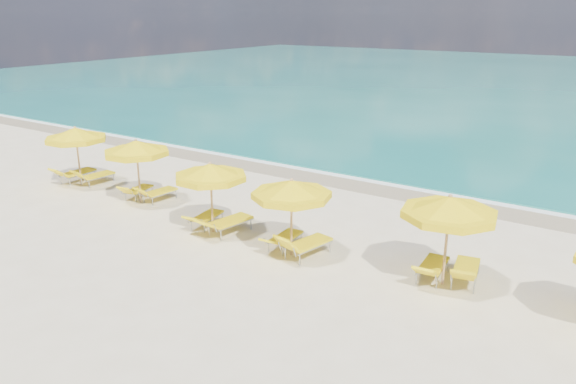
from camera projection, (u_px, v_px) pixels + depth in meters
The scene contains 20 objects.
ground_plane at pixel (262, 239), 18.31m from camera, with size 120.00×120.00×0.00m, color beige.
ocean at pixel (546, 85), 56.22m from camera, with size 120.00×80.00×0.30m, color #12665C.
wet_sand_band at pixel (364, 183), 24.15m from camera, with size 120.00×2.60×0.01m, color tan.
foam_line at pixel (372, 179), 24.78m from camera, with size 120.00×1.20×0.03m, color white.
whitecap_near at pixel (347, 130), 34.91m from camera, with size 14.00×0.36×0.05m, color white.
umbrella_0 at pixel (76, 135), 23.27m from camera, with size 3.17×3.17×2.54m.
umbrella_1 at pixel (136, 148), 21.12m from camera, with size 3.06×3.06×2.52m.
umbrella_2 at pixel (210, 172), 18.23m from camera, with size 3.16×3.16×2.44m.
umbrella_3 at pixel (292, 190), 16.46m from camera, with size 2.70×2.70×2.44m.
umbrella_4 at pixel (449, 208), 14.59m from camera, with size 3.01×3.01×2.59m.
lounger_0_left at pixel (77, 176), 24.31m from camera, with size 0.68×1.97×0.86m.
lounger_0_right at pixel (97, 179), 23.99m from camera, with size 0.74×1.86×0.83m.
lounger_1_left at pixel (138, 193), 22.24m from camera, with size 0.87×1.73×0.73m.
lounger_1_right at pixel (159, 196), 21.88m from camera, with size 0.74×1.80×0.79m.
lounger_2_left at pixel (206, 221), 19.29m from camera, with size 0.84×1.84×0.71m.
lounger_2_right at pixel (229, 226), 18.70m from camera, with size 1.00×2.15×0.79m.
lounger_3_left at pixel (285, 242), 17.52m from camera, with size 0.66×1.81×0.68m.
lounger_3_right at pixel (307, 249), 16.91m from camera, with size 1.04×2.03×0.96m.
lounger_4_left at pixel (432, 271), 15.53m from camera, with size 0.76×1.90×0.79m.
lounger_4_right at pixel (465, 275), 15.29m from camera, with size 0.99×2.01×0.86m.
Camera 1 is at (10.13, -13.60, 7.10)m, focal length 35.00 mm.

